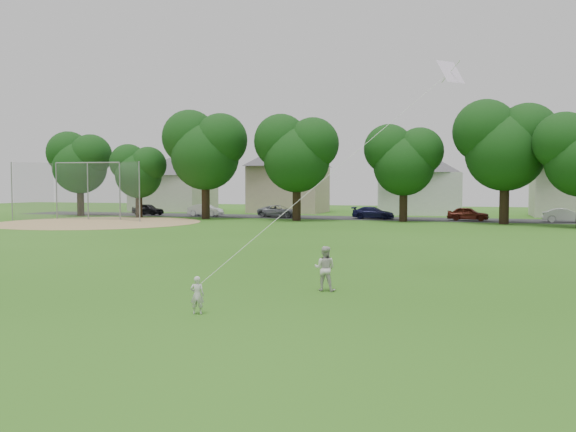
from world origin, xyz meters
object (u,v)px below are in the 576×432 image
(older_boy, at_px, (325,268))
(baseball_backstop, at_px, (85,191))
(toddler, at_px, (197,295))
(kite, at_px, (344,162))

(older_boy, distance_m, baseball_backstop, 42.03)
(toddler, distance_m, older_boy, 4.63)
(older_boy, height_order, baseball_backstop, baseball_backstop)
(kite, bearing_deg, older_boy, 160.30)
(kite, height_order, baseball_backstop, kite)
(older_boy, relative_size, kite, 0.12)
(toddler, xyz_separation_m, older_boy, (2.25, 4.04, 0.21))
(toddler, relative_size, kite, 0.08)
(kite, bearing_deg, toddler, -126.91)
(older_boy, height_order, kite, kite)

